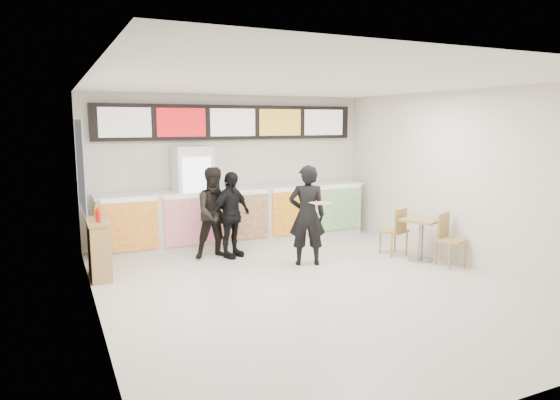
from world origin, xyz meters
TOP-DOWN VIEW (x-y plane):
  - floor at (0.00, 0.00)m, footprint 7.00×7.00m
  - ceiling at (0.00, 0.00)m, footprint 7.00×7.00m
  - wall_back at (0.00, 3.50)m, footprint 6.00×0.00m
  - wall_left at (-3.00, 0.00)m, footprint 0.00×7.00m
  - wall_right at (3.00, 0.00)m, footprint 0.00×7.00m
  - service_counter at (0.00, 3.09)m, footprint 5.56×0.77m
  - menu_board at (0.00, 3.41)m, footprint 5.50×0.14m
  - drinks_fridge at (-0.93, 3.11)m, footprint 0.70×0.67m
  - mirror_panel at (-2.99, 2.45)m, footprint 0.01×2.00m
  - customer_main at (0.52, 1.10)m, footprint 0.74×0.62m
  - customer_left at (-0.77, 2.19)m, footprint 0.82×0.65m
  - customer_mid at (-0.52, 2.11)m, footprint 1.00×0.75m
  - pizza_slice at (0.52, 0.65)m, footprint 0.36×0.36m
  - cafe_table at (2.50, 0.48)m, footprint 0.97×1.58m
  - condiment_ledge at (-2.82, 1.83)m, footprint 0.34×0.83m

SIDE VIEW (x-z plane):
  - floor at x=0.00m, z-range 0.00..0.00m
  - condiment_ledge at x=-2.82m, z-range -0.08..1.03m
  - cafe_table at x=2.50m, z-range 0.08..0.97m
  - service_counter at x=0.00m, z-range 0.00..1.14m
  - customer_mid at x=-0.52m, z-range 0.00..1.58m
  - customer_left at x=-0.77m, z-range 0.00..1.66m
  - customer_main at x=0.52m, z-range 0.00..1.74m
  - drinks_fridge at x=-0.93m, z-range 0.00..2.00m
  - pizza_slice at x=0.52m, z-range 1.15..1.17m
  - wall_back at x=0.00m, z-range -1.50..4.50m
  - wall_left at x=-3.00m, z-range -2.00..5.00m
  - wall_right at x=3.00m, z-range -2.00..5.00m
  - mirror_panel at x=-2.99m, z-range 1.00..2.50m
  - menu_board at x=0.00m, z-range 2.10..2.80m
  - ceiling at x=0.00m, z-range 3.00..3.00m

